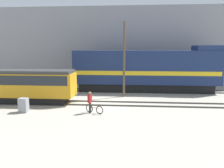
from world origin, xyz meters
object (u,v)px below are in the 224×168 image
(bicycle, at_px, (94,109))
(person, at_px, (90,100))
(signal_box, at_px, (24,105))
(streetcar, at_px, (10,84))
(utility_pole_left, at_px, (124,60))
(freight_locomotive, at_px, (146,70))

(bicycle, distance_m, person, 0.85)
(bicycle, distance_m, signal_box, 5.98)
(streetcar, xyz_separation_m, bicycle, (8.90, -3.07, -1.51))
(person, xyz_separation_m, utility_pole_left, (2.63, 6.44, 2.94))
(person, bearing_deg, bicycle, -1.21)
(freight_locomotive, distance_m, signal_box, 14.91)
(utility_pole_left, bearing_deg, person, -112.20)
(freight_locomotive, relative_size, person, 9.69)
(streetcar, distance_m, person, 9.10)
(streetcar, relative_size, signal_box, 10.70)
(utility_pole_left, bearing_deg, streetcar, -163.19)
(person, bearing_deg, freight_locomotive, 61.70)
(freight_locomotive, relative_size, utility_pole_left, 2.16)
(freight_locomotive, distance_m, utility_pole_left, 4.52)
(streetcar, bearing_deg, bicycle, -19.04)
(bicycle, distance_m, utility_pole_left, 7.77)
(utility_pole_left, bearing_deg, bicycle, -109.32)
(streetcar, xyz_separation_m, signal_box, (2.93, -3.24, -1.25))
(freight_locomotive, xyz_separation_m, person, (-5.28, -9.81, -1.53))
(freight_locomotive, xyz_separation_m, utility_pole_left, (-2.65, -3.37, 1.41))
(utility_pole_left, xyz_separation_m, signal_box, (-8.23, -6.61, -3.46))
(bicycle, xyz_separation_m, utility_pole_left, (2.26, 6.44, 3.71))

